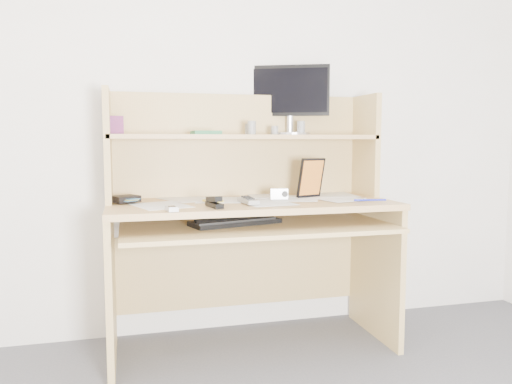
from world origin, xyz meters
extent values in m
cube|color=white|center=(0.00, 1.80, 1.25)|extent=(3.60, 0.04, 2.50)
cube|color=tan|center=(0.00, 1.48, 0.73)|extent=(1.40, 0.60, 0.03)
cube|color=tan|center=(-0.68, 1.48, 0.36)|extent=(0.03, 0.56, 0.72)
cube|color=tan|center=(0.68, 1.48, 0.36)|extent=(0.03, 0.56, 0.72)
cube|color=tan|center=(0.00, 1.77, 0.34)|extent=(1.34, 0.02, 0.41)
cube|color=tan|center=(0.00, 1.36, 0.64)|extent=(1.28, 0.55, 0.02)
cube|color=tan|center=(0.00, 1.77, 1.02)|extent=(1.40, 0.02, 0.55)
cube|color=tan|center=(-0.68, 1.63, 1.02)|extent=(0.03, 0.30, 0.55)
cube|color=tan|center=(0.68, 1.63, 1.02)|extent=(0.03, 0.30, 0.55)
cube|color=tan|center=(0.00, 1.63, 1.07)|extent=(1.38, 0.30, 0.02)
cube|color=silver|center=(0.00, 1.48, 0.75)|extent=(1.32, 0.54, 0.01)
cube|color=black|center=(-0.10, 1.41, 0.66)|extent=(0.46, 0.27, 0.02)
cube|color=black|center=(-0.10, 1.41, 0.68)|extent=(0.43, 0.25, 0.01)
cube|color=gray|center=(-0.04, 1.39, 0.77)|extent=(0.07, 0.20, 0.02)
cube|color=#B8B7BA|center=(-0.42, 1.22, 0.77)|extent=(0.05, 0.08, 0.02)
cube|color=black|center=(-0.22, 1.30, 0.78)|extent=(0.06, 0.15, 0.04)
cube|color=black|center=(-0.61, 1.57, 0.77)|extent=(0.15, 0.14, 0.03)
cube|color=#ECF23F|center=(-0.19, 1.50, 0.76)|extent=(0.09, 0.09, 0.01)
cube|color=#ACABAE|center=(0.14, 1.50, 0.78)|extent=(0.09, 0.05, 0.05)
cube|color=black|center=(0.33, 1.53, 0.86)|extent=(0.14, 0.06, 0.21)
cylinder|color=#1821BA|center=(0.55, 1.31, 0.76)|extent=(0.16, 0.04, 0.01)
cube|color=maroon|center=(-0.64, 1.60, 1.12)|extent=(0.06, 0.03, 0.09)
cube|color=#33814D|center=(-0.21, 1.61, 1.09)|extent=(0.13, 0.19, 0.02)
cylinder|color=black|center=(0.03, 1.68, 1.11)|extent=(0.05, 0.05, 0.06)
cylinder|color=white|center=(0.03, 1.59, 1.12)|extent=(0.05, 0.05, 0.07)
cylinder|color=black|center=(0.16, 1.64, 1.10)|extent=(0.04, 0.04, 0.05)
cylinder|color=white|center=(0.32, 1.67, 1.12)|extent=(0.05, 0.05, 0.08)
cylinder|color=#BBBAC0|center=(0.27, 1.71, 1.09)|extent=(0.22, 0.22, 0.01)
cylinder|color=#BBBAC0|center=(0.27, 1.72, 1.14)|extent=(0.04, 0.04, 0.09)
cube|color=black|center=(0.27, 1.74, 1.32)|extent=(0.41, 0.20, 0.28)
cube|color=black|center=(0.27, 1.72, 1.32)|extent=(0.37, 0.17, 0.24)
camera|label=1|loc=(-0.60, -0.90, 1.04)|focal=35.00mm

